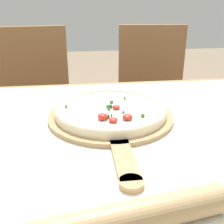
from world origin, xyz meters
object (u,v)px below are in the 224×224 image
Objects in this scene: chair_right at (152,94)px; chair_left at (36,99)px; pizza at (111,110)px; rolling_pin at (125,219)px; pizza_peel at (111,118)px.

chair_left is at bearing -174.06° from chair_right.
rolling_pin is at bearing -94.24° from pizza.
chair_left is (-0.29, 1.17, -0.22)m from rolling_pin.
pizza is 0.84m from chair_right.
pizza is 0.36× the size of chair_left.
rolling_pin is 1.23m from chair_left.
chair_right is at bearing 66.42° from pizza_peel.
chair_left reaches higher than pizza.
chair_left is at bearing 113.54° from pizza.
pizza_peel is 0.59× the size of chair_left.
rolling_pin is at bearing -82.73° from chair_left.
rolling_pin is (-0.03, -0.41, 0.02)m from pizza_peel.
pizza_peel is 1.25× the size of rolling_pin.
chair_right is (0.36, 1.17, -0.22)m from rolling_pin.
pizza_peel is 0.41m from rolling_pin.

